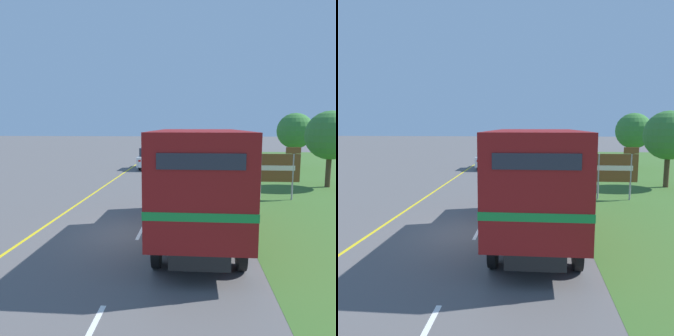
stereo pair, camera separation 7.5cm
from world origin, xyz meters
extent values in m
plane|color=#5B5959|center=(0.00, 0.00, 0.00)|extent=(200.00, 200.00, 0.00)
cube|color=yellow|center=(-3.70, 10.11, 0.00)|extent=(0.12, 52.14, 0.01)
cube|color=white|center=(0.00, 0.66, 0.00)|extent=(0.12, 2.60, 0.01)
cube|color=white|center=(0.00, 7.26, 0.00)|extent=(0.12, 2.60, 0.01)
cube|color=white|center=(0.00, 13.86, 0.00)|extent=(0.12, 2.60, 0.01)
cube|color=white|center=(0.00, 20.46, 0.00)|extent=(0.12, 2.60, 0.01)
cube|color=white|center=(0.00, 27.06, 0.00)|extent=(0.12, 2.60, 0.01)
cylinder|color=black|center=(0.91, 3.25, 0.50)|extent=(0.22, 1.00, 1.00)
cylinder|color=black|center=(3.12, 3.25, 0.50)|extent=(0.22, 1.00, 1.00)
cylinder|color=black|center=(0.91, -2.64, 0.50)|extent=(0.22, 1.00, 1.00)
cylinder|color=black|center=(3.12, -2.64, 0.50)|extent=(0.22, 1.00, 1.00)
cube|color=black|center=(2.01, 0.00, 0.68)|extent=(1.42, 7.87, 0.36)
cube|color=maroon|center=(2.01, -1.05, 2.24)|extent=(2.57, 5.77, 2.76)
cube|color=#198C38|center=(2.01, -1.05, 1.76)|extent=(2.59, 5.79, 0.20)
cube|color=#232833|center=(2.01, -3.95, 3.00)|extent=(1.93, 0.03, 0.36)
cube|color=maroon|center=(2.01, 2.89, 1.81)|extent=(2.47, 2.10, 1.90)
cube|color=#283342|center=(2.01, 3.95, 2.05)|extent=(2.19, 0.03, 0.85)
cylinder|color=black|center=(-2.67, 18.42, 0.33)|extent=(0.16, 0.66, 0.66)
cylinder|color=black|center=(-1.20, 18.42, 0.33)|extent=(0.16, 0.66, 0.66)
cylinder|color=black|center=(-2.67, 16.00, 0.33)|extent=(0.16, 0.66, 0.66)
cylinder|color=black|center=(-1.20, 16.00, 0.33)|extent=(0.16, 0.66, 0.66)
cube|color=white|center=(-1.93, 17.21, 0.74)|extent=(1.80, 3.91, 0.82)
cube|color=#282D38|center=(-1.93, 17.05, 1.50)|extent=(1.55, 2.15, 0.70)
cube|color=red|center=(-2.56, 15.24, 0.89)|extent=(0.20, 0.03, 0.14)
cube|color=red|center=(-1.30, 15.24, 0.89)|extent=(0.20, 0.03, 0.14)
cylinder|color=#9E9EA3|center=(5.25, 5.79, 1.17)|extent=(0.09, 0.09, 2.34)
cylinder|color=#9E9EA3|center=(6.84, 5.79, 1.17)|extent=(0.09, 0.09, 2.34)
cube|color=brown|center=(6.04, 5.79, 1.63)|extent=(2.28, 0.06, 1.42)
cube|color=brown|center=(6.82, 5.79, 2.52)|extent=(0.73, 0.06, 0.32)
cube|color=silver|center=(6.04, 5.76, 1.63)|extent=(1.78, 0.02, 0.26)
cylinder|color=#4C3823|center=(10.06, 9.56, 1.00)|extent=(0.30, 0.30, 1.99)
sphere|color=#387A33|center=(10.06, 9.56, 3.17)|extent=(2.96, 2.96, 2.96)
cylinder|color=#4C3823|center=(10.48, 18.00, 1.04)|extent=(0.30, 0.30, 2.08)
sphere|color=#387A33|center=(10.48, 18.00, 3.29)|extent=(3.04, 3.04, 3.04)
camera|label=1|loc=(1.87, -10.96, 3.78)|focal=35.00mm
camera|label=2|loc=(1.95, -10.96, 3.78)|focal=35.00mm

